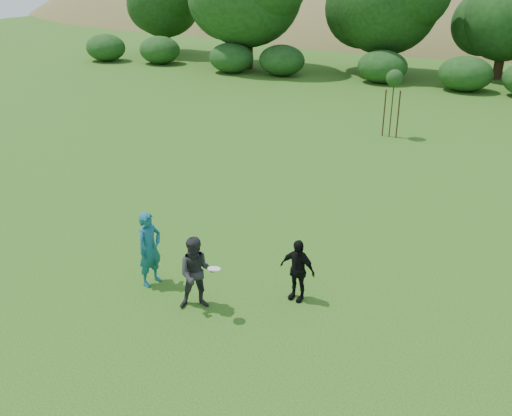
{
  "coord_description": "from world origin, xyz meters",
  "views": [
    {
      "loc": [
        6.12,
        -8.9,
        6.89
      ],
      "look_at": [
        0.0,
        3.0,
        1.1
      ],
      "focal_mm": 40.0,
      "sensor_mm": 36.0,
      "label": 1
    }
  ],
  "objects_px": {
    "sapling": "(394,80)",
    "player_teal": "(150,249)",
    "player_grey": "(197,273)",
    "player_black": "(297,270)"
  },
  "relations": [
    {
      "from": "sapling",
      "to": "player_teal",
      "type": "bearing_deg",
      "value": -96.64
    },
    {
      "from": "player_grey",
      "to": "sapling",
      "type": "xyz_separation_m",
      "value": [
        0.2,
        14.85,
        1.59
      ]
    },
    {
      "from": "player_black",
      "to": "player_teal",
      "type": "bearing_deg",
      "value": -157.4
    },
    {
      "from": "sapling",
      "to": "player_black",
      "type": "bearing_deg",
      "value": -83.39
    },
    {
      "from": "player_grey",
      "to": "sapling",
      "type": "bearing_deg",
      "value": 55.85
    },
    {
      "from": "player_teal",
      "to": "player_black",
      "type": "distance_m",
      "value": 3.39
    },
    {
      "from": "sapling",
      "to": "player_grey",
      "type": "bearing_deg",
      "value": -90.75
    },
    {
      "from": "player_grey",
      "to": "sapling",
      "type": "distance_m",
      "value": 14.94
    },
    {
      "from": "player_teal",
      "to": "player_black",
      "type": "bearing_deg",
      "value": -64.11
    },
    {
      "from": "player_teal",
      "to": "player_black",
      "type": "relative_size",
      "value": 1.24
    }
  ]
}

